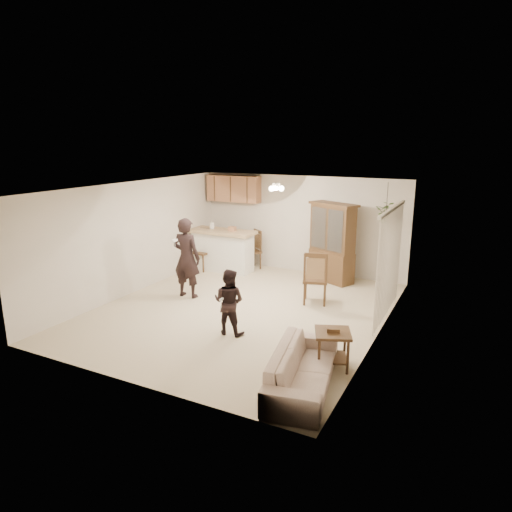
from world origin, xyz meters
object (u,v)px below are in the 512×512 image
at_px(child, 229,298).
at_px(china_hutch, 332,243).
at_px(sofa, 303,363).
at_px(chair_bar, 202,258).
at_px(adult, 187,257).
at_px(chair_hutch_left, 251,258).
at_px(side_table, 332,349).
at_px(chair_hutch_right, 315,288).

relative_size(child, china_hutch, 0.70).
distance_m(sofa, chair_bar, 6.34).
bearing_deg(adult, sofa, 144.16).
bearing_deg(chair_hutch_left, china_hutch, 35.12).
relative_size(adult, china_hutch, 0.93).
distance_m(sofa, child, 2.18).
height_order(sofa, chair_hutch_left, chair_hutch_left).
bearing_deg(chair_hutch_left, side_table, -12.16).
distance_m(adult, chair_hutch_left, 2.74).
distance_m(chair_bar, chair_hutch_right, 3.72).
xyz_separation_m(sofa, china_hutch, (-1.18, 4.98, 0.59)).
height_order(adult, side_table, adult).
distance_m(child, china_hutch, 3.92).
distance_m(child, chair_hutch_right, 2.38).
relative_size(side_table, chair_bar, 0.63).
xyz_separation_m(child, side_table, (2.03, -0.38, -0.37)).
bearing_deg(chair_bar, china_hutch, 17.15).
relative_size(child, side_table, 1.97).
bearing_deg(adult, chair_hutch_right, -163.58).
xyz_separation_m(sofa, chair_bar, (-4.56, 4.40, -0.06)).
xyz_separation_m(sofa, side_table, (0.19, 0.74, -0.07)).
distance_m(side_table, chair_hutch_left, 5.68).
distance_m(chair_hutch_left, chair_hutch_right, 3.02).
relative_size(sofa, adult, 1.04).
xyz_separation_m(china_hutch, chair_bar, (-3.38, -0.58, -0.64)).
height_order(china_hutch, chair_hutch_right, china_hutch).
bearing_deg(china_hutch, side_table, -47.28).
distance_m(chair_bar, chair_hutch_left, 1.31).
distance_m(china_hutch, chair_hutch_right, 1.78).
bearing_deg(child, adult, -38.73).
bearing_deg(chair_hutch_left, chair_bar, -110.21).
height_order(china_hutch, chair_hutch_left, china_hutch).
height_order(adult, chair_hutch_left, adult).
relative_size(side_table, chair_hutch_left, 0.66).
height_order(adult, china_hutch, china_hutch).
distance_m(sofa, chair_hutch_left, 6.15).
bearing_deg(chair_hutch_right, china_hutch, -101.32).
relative_size(china_hutch, side_table, 2.81).
xyz_separation_m(adult, china_hutch, (2.48, 2.55, 0.05)).
height_order(sofa, china_hutch, china_hutch).
xyz_separation_m(child, chair_bar, (-2.72, 3.28, -0.37)).
xyz_separation_m(sofa, child, (-1.84, 1.12, 0.31)).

